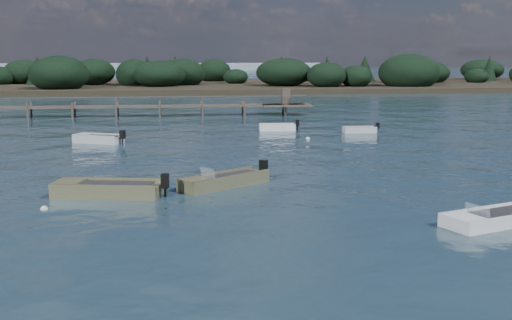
{
  "coord_description": "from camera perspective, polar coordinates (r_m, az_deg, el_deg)",
  "views": [
    {
      "loc": [
        -7.25,
        -17.62,
        6.33
      ],
      "look_at": [
        -3.33,
        14.0,
        1.0
      ],
      "focal_mm": 45.0,
      "sensor_mm": 36.0,
      "label": 1
    }
  ],
  "objects": [
    {
      "name": "ground",
      "position": [
        78.21,
        -1.74,
        4.85
      ],
      "size": [
        400.0,
        400.0,
        0.0
      ],
      "primitive_type": "plane",
      "color": "#172A37",
      "rests_on": "ground"
    },
    {
      "name": "dinghy_mid_grey",
      "position": [
        29.57,
        -13.04,
        -2.76
      ],
      "size": [
        5.25,
        2.69,
        1.3
      ],
      "color": "#6F6B4A",
      "rests_on": "ground"
    },
    {
      "name": "dinghy_extra_a",
      "position": [
        30.79,
        -2.81,
        -2.04
      ],
      "size": [
        4.63,
        3.93,
        1.3
      ],
      "color": "#6F6B4A",
      "rests_on": "ground"
    },
    {
      "name": "dinghy_mid_white_a",
      "position": [
        25.67,
        20.43,
        -5.07
      ],
      "size": [
        4.53,
        2.91,
        1.05
      ],
      "color": "white",
      "rests_on": "ground"
    },
    {
      "name": "tender_far_white",
      "position": [
        52.98,
        1.9,
        2.8
      ],
      "size": [
        3.32,
        1.35,
        1.13
      ],
      "color": "white",
      "rests_on": "ground"
    },
    {
      "name": "tender_far_grey",
      "position": [
        47.04,
        -13.83,
        1.7
      ],
      "size": [
        3.83,
        2.72,
        1.24
      ],
      "color": "#B9BEC0",
      "rests_on": "ground"
    },
    {
      "name": "tender_far_grey_b",
      "position": [
        52.2,
        9.19,
        2.57
      ],
      "size": [
        2.92,
        1.06,
        1.0
      ],
      "color": "#B9BEC0",
      "rests_on": "ground"
    },
    {
      "name": "buoy_c",
      "position": [
        27.71,
        -18.31,
        -4.2
      ],
      "size": [
        0.32,
        0.32,
        0.32
      ],
      "primitive_type": "sphere",
      "color": "silver",
      "rests_on": "ground"
    },
    {
      "name": "buoy_e",
      "position": [
        47.94,
        4.63,
        1.88
      ],
      "size": [
        0.32,
        0.32,
        0.32
      ],
      "primitive_type": "sphere",
      "color": "silver",
      "rests_on": "ground"
    },
    {
      "name": "jetty",
      "position": [
        67.4,
        -19.53,
        4.4
      ],
      "size": [
        64.5,
        3.2,
        3.4
      ],
      "color": "#50443B",
      "rests_on": "ground"
    },
    {
      "name": "far_headland",
      "position": [
        122.04,
        8.32,
        7.35
      ],
      "size": [
        190.0,
        40.0,
        5.8
      ],
      "color": "black",
      "rests_on": "ground"
    }
  ]
}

